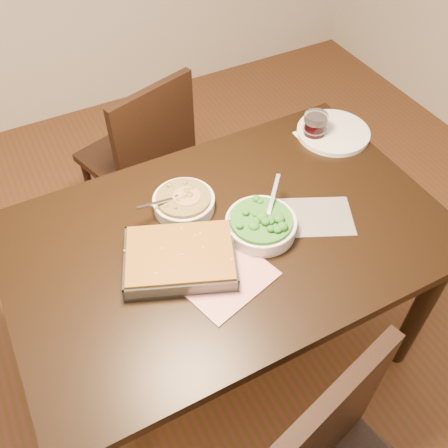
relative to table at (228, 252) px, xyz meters
name	(u,v)px	position (x,y,z in m)	size (l,w,h in m)	color
ground	(227,347)	(0.00, 0.00, -0.65)	(4.00, 4.00, 0.00)	#4D3416
table	(228,252)	(0.00, 0.00, 0.00)	(1.40, 0.90, 0.75)	black
magazine_a	(228,280)	(-0.09, -0.16, 0.10)	(0.26, 0.19, 0.01)	#BC3546
magazine_b	(315,217)	(0.28, -0.07, 0.10)	(0.25, 0.18, 0.00)	#282930
coaster	(313,137)	(0.52, 0.28, 0.10)	(0.12, 0.12, 0.00)	white
stew_bowl	(184,202)	(-0.08, 0.17, 0.12)	(0.23, 0.21, 0.08)	silver
broccoli_bowl	(261,224)	(0.10, -0.04, 0.13)	(0.23, 0.23, 0.09)	silver
baking_dish	(180,258)	(-0.19, -0.04, 0.12)	(0.40, 0.35, 0.06)	silver
wine_tumbler	(315,125)	(0.52, 0.28, 0.15)	(0.09, 0.09, 0.10)	black
dinner_plate	(333,132)	(0.60, 0.26, 0.10)	(0.28, 0.28, 0.02)	silver
chair_far	(143,154)	(-0.01, 0.80, -0.16)	(0.52, 0.52, 0.88)	black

